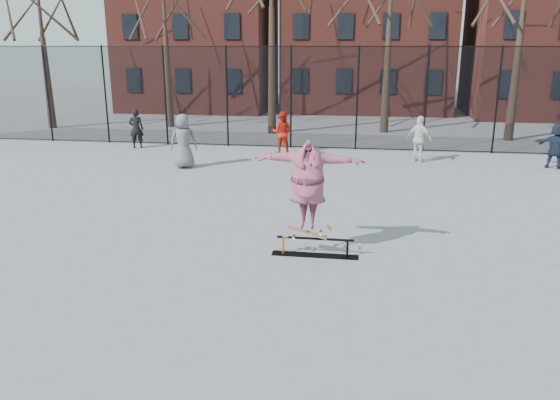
# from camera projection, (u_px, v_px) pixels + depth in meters

# --- Properties ---
(ground) EXTENTS (100.00, 100.00, 0.00)m
(ground) POSITION_uv_depth(u_px,v_px,m) (271.00, 284.00, 9.55)
(ground) COLOR slate
(skate_rail) EXTENTS (1.72, 0.26, 0.38)m
(skate_rail) POSITION_uv_depth(u_px,v_px,m) (315.00, 248.00, 10.80)
(skate_rail) COLOR black
(skate_rail) RESTS_ON ground
(skateboard) EXTENTS (0.85, 0.20, 0.10)m
(skateboard) POSITION_uv_depth(u_px,v_px,m) (307.00, 235.00, 10.74)
(skateboard) COLOR #99613D
(skateboard) RESTS_ON skate_rail
(skater) EXTENTS (2.15, 0.64, 1.74)m
(skater) POSITION_uv_depth(u_px,v_px,m) (308.00, 190.00, 10.49)
(skater) COLOR #793E9B
(skater) RESTS_ON skateboard
(bystander_grey) EXTENTS (1.04, 0.85, 1.83)m
(bystander_grey) POSITION_uv_depth(u_px,v_px,m) (184.00, 141.00, 18.26)
(bystander_grey) COLOR #5B5C60
(bystander_grey) RESTS_ON ground
(bystander_black) EXTENTS (0.65, 0.51, 1.56)m
(bystander_black) POSITION_uv_depth(u_px,v_px,m) (136.00, 129.00, 21.83)
(bystander_black) COLOR black
(bystander_black) RESTS_ON ground
(bystander_red) EXTENTS (0.85, 0.70, 1.61)m
(bystander_red) POSITION_uv_depth(u_px,v_px,m) (282.00, 133.00, 20.70)
(bystander_red) COLOR #B51B10
(bystander_red) RESTS_ON ground
(bystander_white) EXTENTS (1.01, 0.88, 1.64)m
(bystander_white) POSITION_uv_depth(u_px,v_px,m) (420.00, 139.00, 19.19)
(bystander_white) COLOR silver
(bystander_white) RESTS_ON ground
(bystander_navy) EXTENTS (1.48, 1.05, 1.54)m
(bystander_navy) POSITION_uv_depth(u_px,v_px,m) (556.00, 146.00, 18.26)
(bystander_navy) COLOR #1A2435
(bystander_navy) RESTS_ON ground
(fence) EXTENTS (34.03, 0.07, 4.00)m
(fence) POSITION_uv_depth(u_px,v_px,m) (326.00, 97.00, 21.33)
(fence) COLOR black
(fence) RESTS_ON ground
(rowhouses) EXTENTS (29.00, 7.00, 13.00)m
(rowhouses) POSITION_uv_depth(u_px,v_px,m) (356.00, 9.00, 32.47)
(rowhouses) COLOR maroon
(rowhouses) RESTS_ON ground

